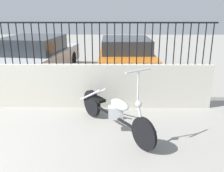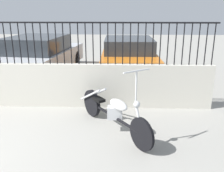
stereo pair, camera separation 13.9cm
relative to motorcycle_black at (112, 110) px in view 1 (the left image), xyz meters
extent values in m
cube|color=beige|center=(-2.64, 1.17, 0.13)|extent=(9.93, 0.18, 1.04)
cylinder|color=black|center=(-2.47, 1.17, 1.12)|extent=(0.02, 0.02, 0.95)
cylinder|color=black|center=(-2.30, 1.17, 1.12)|extent=(0.02, 0.02, 0.95)
cylinder|color=black|center=(-2.13, 1.17, 1.12)|extent=(0.02, 0.02, 0.95)
cylinder|color=black|center=(-1.96, 1.17, 1.12)|extent=(0.02, 0.02, 0.95)
cylinder|color=black|center=(-1.80, 1.17, 1.12)|extent=(0.02, 0.02, 0.95)
cylinder|color=black|center=(-1.63, 1.17, 1.12)|extent=(0.02, 0.02, 0.95)
cylinder|color=black|center=(-1.46, 1.17, 1.12)|extent=(0.02, 0.02, 0.95)
cylinder|color=black|center=(-1.29, 1.17, 1.12)|extent=(0.02, 0.02, 0.95)
cylinder|color=black|center=(-1.12, 1.17, 1.12)|extent=(0.02, 0.02, 0.95)
cylinder|color=black|center=(-0.95, 1.17, 1.12)|extent=(0.02, 0.02, 0.95)
cylinder|color=black|center=(-0.79, 1.17, 1.12)|extent=(0.02, 0.02, 0.95)
cylinder|color=black|center=(-0.62, 1.17, 1.12)|extent=(0.02, 0.02, 0.95)
cylinder|color=black|center=(-0.45, 1.17, 1.12)|extent=(0.02, 0.02, 0.95)
cylinder|color=black|center=(-0.28, 1.17, 1.12)|extent=(0.02, 0.02, 0.95)
cylinder|color=black|center=(-0.11, 1.17, 1.12)|extent=(0.02, 0.02, 0.95)
cylinder|color=black|center=(0.06, 1.17, 1.12)|extent=(0.02, 0.02, 0.95)
cylinder|color=black|center=(0.22, 1.17, 1.12)|extent=(0.02, 0.02, 0.95)
cylinder|color=black|center=(0.39, 1.17, 1.12)|extent=(0.02, 0.02, 0.95)
cylinder|color=black|center=(0.56, 1.17, 1.12)|extent=(0.02, 0.02, 0.95)
cylinder|color=black|center=(0.73, 1.17, 1.12)|extent=(0.02, 0.02, 0.95)
cylinder|color=black|center=(0.90, 1.17, 1.12)|extent=(0.02, 0.02, 0.95)
cylinder|color=black|center=(1.07, 1.17, 1.12)|extent=(0.02, 0.02, 0.95)
cylinder|color=black|center=(1.23, 1.17, 1.12)|extent=(0.02, 0.02, 0.95)
cylinder|color=black|center=(1.40, 1.17, 1.12)|extent=(0.02, 0.02, 0.95)
cylinder|color=black|center=(1.57, 1.17, 1.12)|extent=(0.02, 0.02, 0.95)
cylinder|color=black|center=(1.74, 1.17, 1.12)|extent=(0.02, 0.02, 0.95)
cylinder|color=black|center=(1.91, 1.17, 1.12)|extent=(0.02, 0.02, 0.95)
cylinder|color=black|center=(2.08, 1.17, 1.12)|extent=(0.02, 0.02, 0.95)
cylinder|color=black|center=(2.24, 1.17, 1.12)|extent=(0.02, 0.02, 0.95)
cylinder|color=black|center=(0.54, -0.76, -0.11)|extent=(0.38, 0.50, 0.58)
cylinder|color=black|center=(-0.44, 0.62, -0.11)|extent=(0.41, 0.53, 0.59)
cylinder|color=black|center=(0.05, -0.07, -0.11)|extent=(0.95, 1.30, 0.06)
cube|color=silver|center=(0.08, -0.11, -0.01)|extent=(0.28, 0.18, 0.24)
ellipsoid|color=white|center=(0.15, -0.21, 0.19)|extent=(0.45, 0.51, 0.18)
cube|color=black|center=(-0.27, 0.37, 0.07)|extent=(0.29, 0.32, 0.06)
cylinder|color=silver|center=(0.49, -0.69, 0.14)|extent=(0.16, 0.21, 0.51)
sphere|color=silver|center=(0.46, -0.64, 0.37)|extent=(0.11, 0.11, 0.11)
cylinder|color=silver|center=(0.44, -0.62, 0.66)|extent=(0.03, 0.03, 0.54)
cylinder|color=silver|center=(0.44, -0.62, 0.93)|extent=(0.44, 0.33, 0.03)
cylinder|color=silver|center=(-0.47, 0.54, 0.11)|extent=(0.52, 0.71, 0.48)
cylinder|color=silver|center=(-0.35, 0.62, 0.11)|extent=(0.52, 0.71, 0.48)
cylinder|color=black|center=(-3.38, 5.57, -0.08)|extent=(0.18, 0.65, 0.64)
cylinder|color=black|center=(-1.61, 5.36, -0.08)|extent=(0.18, 0.65, 0.64)
cylinder|color=black|center=(-1.93, 2.65, -0.08)|extent=(0.18, 0.65, 0.64)
cube|color=#B7BABF|center=(-2.65, 4.11, 0.16)|extent=(2.38, 4.60, 0.62)
cube|color=#2D3338|center=(-2.68, 3.89, 0.73)|extent=(1.93, 2.30, 0.52)
cylinder|color=black|center=(-0.41, 5.56, -0.08)|extent=(0.12, 0.64, 0.64)
cylinder|color=black|center=(1.25, 5.58, -0.08)|extent=(0.12, 0.64, 0.64)
cylinder|color=black|center=(-0.37, 2.96, -0.08)|extent=(0.12, 0.64, 0.64)
cylinder|color=black|center=(1.29, 2.99, -0.08)|extent=(0.12, 0.64, 0.64)
cube|color=orange|center=(0.44, 4.27, 0.15)|extent=(1.85, 4.21, 0.62)
cube|color=#2D3338|center=(0.44, 4.06, 0.69)|extent=(1.63, 2.04, 0.46)
camera|label=1|loc=(0.05, -4.48, 1.88)|focal=40.00mm
camera|label=2|loc=(0.19, -4.47, 1.88)|focal=40.00mm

